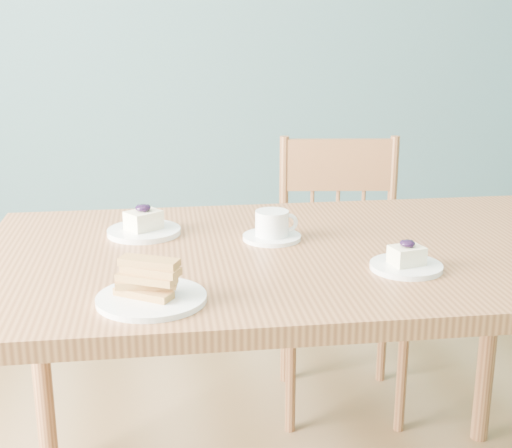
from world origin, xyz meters
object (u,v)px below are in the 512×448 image
object	(u,v)px
dining_table	(299,281)
dining_chair	(341,274)
cheesecake_plate_near	(406,262)
biscotti_plate	(151,289)
cheesecake_plate_far	(144,227)
coffee_cup	(272,227)

from	to	relation	value
dining_table	dining_chair	size ratio (longest dim) A/B	1.66
cheesecake_plate_near	biscotti_plate	world-z (taller)	biscotti_plate
cheesecake_plate_near	biscotti_plate	bearing A→B (deg)	-172.60
cheesecake_plate_far	biscotti_plate	distance (m)	0.41
dining_chair	cheesecake_plate_far	bearing A→B (deg)	-134.80
dining_table	cheesecake_plate_far	size ratio (longest dim) A/B	8.42
dining_chair	cheesecake_plate_near	distance (m)	0.84
cheesecake_plate_far	biscotti_plate	bearing A→B (deg)	-91.32
dining_table	dining_chair	world-z (taller)	dining_chair
cheesecake_plate_near	cheesecake_plate_far	world-z (taller)	cheesecake_plate_far
dining_chair	coffee_cup	world-z (taller)	dining_chair
cheesecake_plate_near	biscotti_plate	xyz separation A→B (m)	(-0.51, -0.07, 0.01)
dining_table	coffee_cup	size ratio (longest dim) A/B	10.79
dining_table	biscotti_plate	xyz separation A→B (m)	(-0.33, -0.23, 0.10)
biscotti_plate	dining_table	bearing A→B (deg)	34.79
cheesecake_plate_far	coffee_cup	size ratio (longest dim) A/B	1.28
dining_chair	coffee_cup	distance (m)	0.70
cheesecake_plate_far	coffee_cup	xyz separation A→B (m)	(0.28, -0.10, 0.01)
dining_chair	dining_table	bearing A→B (deg)	-105.50
coffee_cup	cheesecake_plate_far	bearing A→B (deg)	166.43
biscotti_plate	dining_chair	bearing A→B (deg)	52.78
cheesecake_plate_near	cheesecake_plate_far	bearing A→B (deg)	145.20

